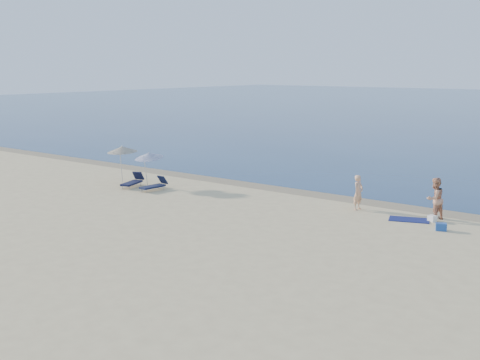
# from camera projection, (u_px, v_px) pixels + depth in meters

# --- Properties ---
(wet_sand_strip) EXTENTS (240.00, 1.60, 0.00)m
(wet_sand_strip) POSITION_uv_depth(u_px,v_px,m) (337.00, 197.00, 31.30)
(wet_sand_strip) COLOR #847254
(wet_sand_strip) RESTS_ON ground
(person_left) EXTENTS (0.46, 0.64, 1.67)m
(person_left) POSITION_uv_depth(u_px,v_px,m) (358.00, 193.00, 28.47)
(person_left) COLOR tan
(person_left) RESTS_ON ground
(person_right) EXTENTS (1.01, 1.12, 1.90)m
(person_right) POSITION_uv_depth(u_px,v_px,m) (435.00, 199.00, 26.57)
(person_right) COLOR tan
(person_right) RESTS_ON ground
(beach_towel) EXTENTS (1.96, 1.48, 0.03)m
(beach_towel) POSITION_uv_depth(u_px,v_px,m) (409.00, 220.00, 26.69)
(beach_towel) COLOR #0E154A
(beach_towel) RESTS_ON ground
(white_bag) EXTENTS (0.40, 0.38, 0.28)m
(white_bag) POSITION_uv_depth(u_px,v_px,m) (432.00, 218.00, 26.41)
(white_bag) COLOR white
(white_bag) RESTS_ON ground
(blue_cooler) EXTENTS (0.53, 0.46, 0.31)m
(blue_cooler) POSITION_uv_depth(u_px,v_px,m) (441.00, 227.00, 24.95)
(blue_cooler) COLOR #1D4AA1
(blue_cooler) RESTS_ON ground
(umbrella_near) EXTENTS (1.70, 1.72, 2.11)m
(umbrella_near) POSITION_uv_depth(u_px,v_px,m) (149.00, 156.00, 33.64)
(umbrella_near) COLOR silver
(umbrella_near) RESTS_ON ground
(umbrella_far) EXTENTS (1.82, 1.84, 2.29)m
(umbrella_far) POSITION_uv_depth(u_px,v_px,m) (122.00, 149.00, 34.61)
(umbrella_far) COLOR silver
(umbrella_far) RESTS_ON ground
(lounger_left) EXTENTS (1.08, 1.85, 0.78)m
(lounger_left) POSITION_uv_depth(u_px,v_px,m) (133.00, 182.00, 34.08)
(lounger_left) COLOR #141837
(lounger_left) RESTS_ON ground
(lounger_right) EXTENTS (0.65, 1.71, 0.74)m
(lounger_right) POSITION_uv_depth(u_px,v_px,m) (154.00, 185.00, 33.08)
(lounger_right) COLOR #151C3A
(lounger_right) RESTS_ON ground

